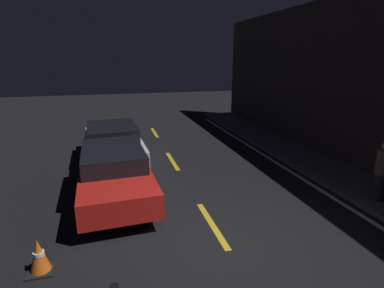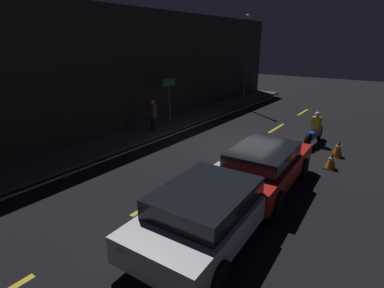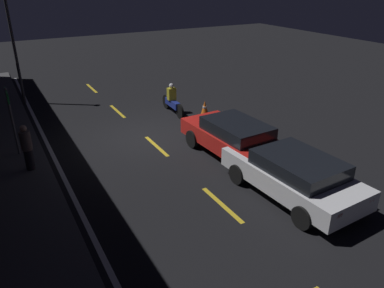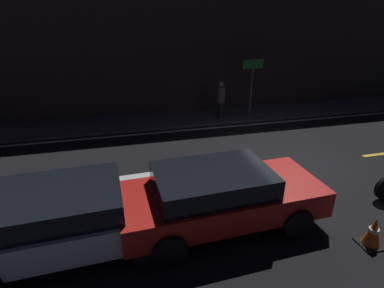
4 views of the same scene
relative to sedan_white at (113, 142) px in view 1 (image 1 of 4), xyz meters
name	(u,v)px [view 1 (image 1 of 4)]	position (x,y,z in m)	size (l,w,h in m)	color
ground_plane	(229,251)	(6.05, 2.05, -0.71)	(56.00, 56.00, 0.00)	black
lane_dash_a	(155,133)	(-3.95, 2.05, -0.71)	(2.00, 0.14, 0.01)	gold
lane_dash_b	(172,161)	(0.55, 2.05, -0.71)	(2.00, 0.14, 0.01)	gold
lane_dash_c	(212,224)	(5.05, 2.05, -0.71)	(2.00, 0.14, 0.01)	gold
lane_solid_kerb	(377,225)	(6.05, 5.62, -0.71)	(25.20, 0.14, 0.01)	silver
sedan_white	(113,142)	(0.00, 0.00, 0.00)	(4.35, 2.19, 1.30)	silver
taxi_red	(114,171)	(3.00, -0.01, 0.02)	(4.35, 2.03, 1.33)	red
traffic_cone_near	(39,256)	(5.73, -1.35, -0.41)	(0.45, 0.45, 0.62)	black
pedestrian	(382,172)	(5.20, 6.45, 0.17)	(0.34, 0.34, 1.53)	black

